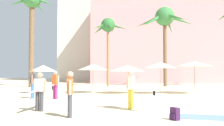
# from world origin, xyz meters

# --- Properties ---
(hotel_pink) EXTENTS (23.20, 10.39, 13.31)m
(hotel_pink) POSITION_xyz_m (7.05, 31.98, 6.65)
(hotel_pink) COLOR pink
(hotel_pink) RESTS_ON ground
(hotel_tower_gray) EXTENTS (13.81, 10.84, 26.98)m
(hotel_tower_gray) POSITION_xyz_m (-4.29, 39.53, 13.49)
(hotel_tower_gray) COLOR beige
(hotel_tower_gray) RESTS_ON ground
(palm_tree_far_left) EXTENTS (5.41, 5.36, 10.75)m
(palm_tree_far_left) POSITION_xyz_m (-10.17, 19.20, 8.60)
(palm_tree_far_left) COLOR brown
(palm_tree_far_left) RESTS_ON ground
(palm_tree_left) EXTENTS (4.26, 4.39, 7.94)m
(palm_tree_left) POSITION_xyz_m (-1.80, 20.74, 6.66)
(palm_tree_left) COLOR #896B4C
(palm_tree_left) RESTS_ON ground
(palm_tree_center) EXTENTS (7.07, 6.53, 9.23)m
(palm_tree_center) POSITION_xyz_m (4.82, 20.89, 7.61)
(palm_tree_center) COLOR brown
(palm_tree_center) RESTS_ON ground
(cafe_umbrella_0) EXTENTS (2.66, 2.66, 2.43)m
(cafe_umbrella_0) POSITION_xyz_m (5.11, 11.18, 2.24)
(cafe_umbrella_0) COLOR gray
(cafe_umbrella_0) RESTS_ON ground
(cafe_umbrella_1) EXTENTS (2.05, 2.05, 2.16)m
(cafe_umbrella_1) POSITION_xyz_m (-6.35, 11.33, 1.91)
(cafe_umbrella_1) COLOR gray
(cafe_umbrella_1) RESTS_ON ground
(cafe_umbrella_2) EXTENTS (2.64, 2.64, 2.13)m
(cafe_umbrella_2) POSITION_xyz_m (0.05, 11.22, 1.91)
(cafe_umbrella_2) COLOR gray
(cafe_umbrella_2) RESTS_ON ground
(cafe_umbrella_3) EXTENTS (2.36, 2.36, 2.25)m
(cafe_umbrella_3) POSITION_xyz_m (-2.55, 11.61, 2.01)
(cafe_umbrella_3) COLOR gray
(cafe_umbrella_3) RESTS_ON ground
(cafe_umbrella_4) EXTENTS (2.31, 2.31, 2.38)m
(cafe_umbrella_4) POSITION_xyz_m (2.56, 11.03, 2.15)
(cafe_umbrella_4) COLOR gray
(cafe_umbrella_4) RESTS_ON ground
(beach_towel) EXTENTS (2.16, 1.52, 0.01)m
(beach_towel) POSITION_xyz_m (2.24, 1.82, 0.01)
(beach_towel) COLOR #6684E0
(beach_towel) RESTS_ON ground
(backpack) EXTENTS (0.34, 0.35, 0.42)m
(backpack) POSITION_xyz_m (1.31, 1.26, 0.20)
(backpack) COLOR #371A41
(backpack) RESTS_ON ground
(person_mid_right) EXTENTS (0.71, 2.63, 1.60)m
(person_mid_right) POSITION_xyz_m (-3.83, 3.06, 0.88)
(person_mid_right) COLOR #3D3D42
(person_mid_right) RESTS_ON ground
(person_near_left) EXTENTS (2.37, 1.81, 1.69)m
(person_near_left) POSITION_xyz_m (-0.04, 3.46, 0.92)
(person_near_left) COLOR gold
(person_near_left) RESTS_ON ground
(person_far_left) EXTENTS (0.55, 0.42, 1.69)m
(person_far_left) POSITION_xyz_m (-4.38, 7.46, 0.93)
(person_far_left) COLOR #B7337F
(person_far_left) RESTS_ON ground
(person_far_right) EXTENTS (0.28, 0.61, 1.77)m
(person_far_right) POSITION_xyz_m (-5.85, 7.76, 0.97)
(person_far_right) COLOR blue
(person_far_right) RESTS_ON ground
(person_mid_left) EXTENTS (0.29, 0.61, 1.64)m
(person_mid_left) POSITION_xyz_m (-2.30, 1.64, 0.89)
(person_mid_left) COLOR #3D3D42
(person_mid_left) RESTS_ON ground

